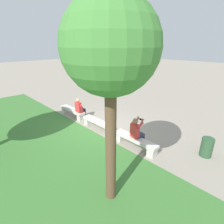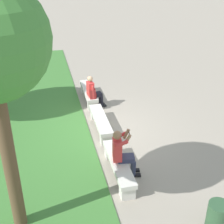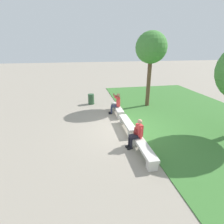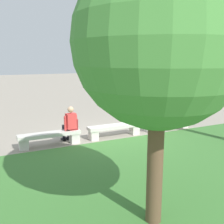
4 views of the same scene
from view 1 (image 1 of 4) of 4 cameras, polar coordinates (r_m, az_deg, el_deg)
ground_plane at (r=8.89m, az=-4.48°, el=-5.52°), size 80.00×80.00×0.00m
grass_strip at (r=7.35m, az=-32.66°, el=-15.49°), size 18.71×8.00×0.03m
bench_main at (r=7.30m, az=7.58°, el=-9.39°), size 2.01×0.40×0.45m
bench_near at (r=8.75m, az=-4.53°, el=-3.76°), size 2.01×0.40×0.45m
bench_mid at (r=10.53m, az=-12.79°, el=0.23°), size 2.01×0.40×0.45m
person_photographer at (r=7.15m, az=8.13°, el=-6.17°), size 0.51×0.76×1.32m
person_distant at (r=9.88m, az=-10.49°, el=1.28°), size 0.47×0.71×1.26m
backpack at (r=9.79m, az=-10.33°, el=0.81°), size 0.28×0.24×0.43m
tree_left_background at (r=3.72m, az=-0.51°, el=19.49°), size 2.04×2.04×4.98m
trash_bin at (r=7.62m, az=28.54°, el=-10.07°), size 0.44×0.44×0.75m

